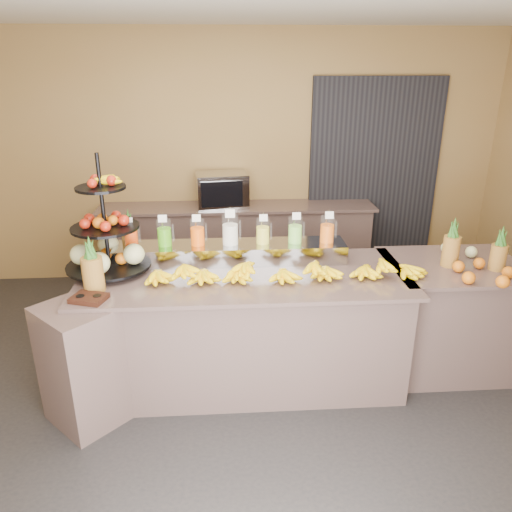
{
  "coord_description": "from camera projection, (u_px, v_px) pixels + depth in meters",
  "views": [
    {
      "loc": [
        -0.15,
        -3.18,
        2.45
      ],
      "look_at": [
        0.09,
        0.3,
        1.08
      ],
      "focal_mm": 35.0,
      "sensor_mm": 36.0,
      "label": 1
    }
  ],
  "objects": [
    {
      "name": "right_counter",
      "position": [
        448.0,
        315.0,
        4.17
      ],
      "size": [
        1.08,
        0.88,
        0.93
      ],
      "color": "#876762",
      "rests_on": "ground"
    },
    {
      "name": "oven_warmer",
      "position": [
        222.0,
        190.0,
        5.53
      ],
      "size": [
        0.6,
        0.45,
        0.37
      ],
      "primitive_type": "cube",
      "rotation": [
        0.0,
        0.0,
        0.11
      ],
      "color": "gray",
      "rests_on": "back_ledge"
    },
    {
      "name": "room_envelope",
      "position": [
        265.0,
        139.0,
        3.92
      ],
      "size": [
        6.04,
        5.02,
        2.82
      ],
      "color": "olive",
      "rests_on": "ground"
    },
    {
      "name": "banana_heap",
      "position": [
        284.0,
        269.0,
        3.72
      ],
      "size": [
        2.15,
        0.19,
        0.18
      ],
      "color": "yellow",
      "rests_on": "buffet_counter"
    },
    {
      "name": "juice_pitcher_orange_c",
      "position": [
        327.0,
        231.0,
        4.01
      ],
      "size": [
        0.12,
        0.12,
        0.28
      ],
      "color": "silver",
      "rests_on": "pitcher_tray"
    },
    {
      "name": "fruit_stand",
      "position": [
        113.0,
        243.0,
        3.79
      ],
      "size": [
        0.8,
        0.8,
        0.91
      ],
      "rotation": [
        0.0,
        0.0,
        -0.27
      ],
      "color": "black",
      "rests_on": "buffet_counter"
    },
    {
      "name": "juice_pitcher_green",
      "position": [
        164.0,
        234.0,
        3.93
      ],
      "size": [
        0.11,
        0.12,
        0.28
      ],
      "color": "silver",
      "rests_on": "pitcher_tray"
    },
    {
      "name": "juice_pitcher_lemon",
      "position": [
        263.0,
        233.0,
        3.98
      ],
      "size": [
        0.11,
        0.11,
        0.26
      ],
      "color": "silver",
      "rests_on": "pitcher_tray"
    },
    {
      "name": "juice_pitcher_orange_b",
      "position": [
        197.0,
        234.0,
        3.95
      ],
      "size": [
        0.11,
        0.12,
        0.28
      ],
      "color": "silver",
      "rests_on": "pitcher_tray"
    },
    {
      "name": "pineapple_left_a",
      "position": [
        93.0,
        271.0,
        3.48
      ],
      "size": [
        0.15,
        0.15,
        0.41
      ],
      "rotation": [
        0.0,
        0.0,
        0.14
      ],
      "color": "brown",
      "rests_on": "buffet_counter"
    },
    {
      "name": "juice_pitcher_lime",
      "position": [
        295.0,
        231.0,
        4.0
      ],
      "size": [
        0.11,
        0.12,
        0.28
      ],
      "color": "silver",
      "rests_on": "pitcher_tray"
    },
    {
      "name": "condiment_caddy",
      "position": [
        89.0,
        298.0,
        3.38
      ],
      "size": [
        0.27,
        0.23,
        0.03
      ],
      "primitive_type": "cube",
      "rotation": [
        0.0,
        0.0,
        -0.31
      ],
      "color": "black",
      "rests_on": "buffet_counter"
    },
    {
      "name": "buffet_counter",
      "position": [
        231.0,
        331.0,
        3.92
      ],
      "size": [
        2.75,
        1.25,
        0.93
      ],
      "color": "#876762",
      "rests_on": "ground"
    },
    {
      "name": "juice_pitcher_milk",
      "position": [
        230.0,
        231.0,
        3.96
      ],
      "size": [
        0.13,
        0.13,
        0.31
      ],
      "color": "silver",
      "rests_on": "pitcher_tray"
    },
    {
      "name": "back_ledge",
      "position": [
        237.0,
        244.0,
        5.78
      ],
      "size": [
        3.1,
        0.55,
        0.93
      ],
      "color": "#876762",
      "rests_on": "ground"
    },
    {
      "name": "juice_pitcher_orange_a",
      "position": [
        131.0,
        236.0,
        3.92
      ],
      "size": [
        0.11,
        0.11,
        0.26
      ],
      "color": "silver",
      "rests_on": "pitcher_tray"
    },
    {
      "name": "ground",
      "position": [
        248.0,
        400.0,
        3.86
      ],
      "size": [
        6.0,
        6.0,
        0.0
      ],
      "primitive_type": "plane",
      "color": "black",
      "rests_on": "ground"
    },
    {
      "name": "pineapple_left_b",
      "position": [
        130.0,
        238.0,
        4.12
      ],
      "size": [
        0.13,
        0.13,
        0.4
      ],
      "rotation": [
        0.0,
        0.0,
        0.24
      ],
      "color": "brown",
      "rests_on": "buffet_counter"
    },
    {
      "name": "right_fruit_pile",
      "position": [
        477.0,
        263.0,
        3.81
      ],
      "size": [
        0.46,
        0.44,
        0.24
      ],
      "color": "brown",
      "rests_on": "right_counter"
    },
    {
      "name": "pitcher_tray",
      "position": [
        231.0,
        253.0,
        4.03
      ],
      "size": [
        1.85,
        0.3,
        0.15
      ],
      "primitive_type": "cube",
      "color": "gray",
      "rests_on": "buffet_counter"
    }
  ]
}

